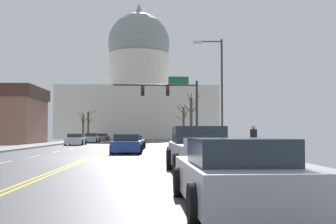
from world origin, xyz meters
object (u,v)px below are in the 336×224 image
sedan_near_01 (127,144)px  pedestrian_01 (215,136)px  sedan_near_00 (133,143)px  pickup_truck_near_03 (201,152)px  sedan_oncoming_01 (91,138)px  signal_gantry (173,97)px  sedan_oncoming_00 (76,140)px  sedan_oncoming_02 (103,137)px  sedan_near_04 (235,175)px  pedestrian_00 (254,140)px  bicycle_parked (235,149)px  sedan_near_02 (188,148)px  street_lamp_right (218,85)px

sedan_near_01 → pedestrian_01: bearing=28.1°
sedan_near_00 → pickup_truck_near_03: bearing=-80.3°
sedan_oncoming_01 → pedestrian_01: pedestrian_01 is taller
sedan_oncoming_01 → signal_gantry: bearing=-61.8°
sedan_oncoming_00 → sedan_near_00: bearing=-58.1°
sedan_near_01 → sedan_oncoming_01: (-6.98, 29.66, -0.01)m
sedan_near_00 → sedan_oncoming_02: size_ratio=0.98×
sedan_near_04 → sedan_oncoming_02: bearing=99.4°
pedestrian_00 → pedestrian_01: pedestrian_01 is taller
sedan_near_01 → bicycle_parked: (6.41, -4.90, -0.13)m
sedan_near_01 → pedestrian_00: bearing=-50.2°
pickup_truck_near_03 → sedan_oncoming_00: (-10.37, 31.32, -0.14)m
sedan_near_02 → pedestrian_00: bearing=-23.0°
street_lamp_right → sedan_near_00: size_ratio=1.65×
signal_gantry → sedan_near_04: signal_gantry is taller
signal_gantry → sedan_near_04: size_ratio=1.77×
sedan_oncoming_00 → sedan_oncoming_02: bearing=90.6°
street_lamp_right → sedan_oncoming_00: 22.90m
signal_gantry → sedan_near_04: (-0.23, -29.93, -4.14)m
street_lamp_right → pickup_truck_near_03: size_ratio=1.40×
sedan_near_01 → pedestrian_00: 10.50m
signal_gantry → sedan_oncoming_02: size_ratio=1.69×
sedan_oncoming_01 → sedan_oncoming_02: bearing=90.7°
street_lamp_right → pickup_truck_near_03: street_lamp_right is taller
signal_gantry → pedestrian_00: (3.11, -17.98, -3.70)m
signal_gantry → sedan_near_02: (0.02, -16.67, -4.15)m
street_lamp_right → sedan_near_01: bearing=175.1°
pedestrian_00 → sedan_oncoming_02: bearing=105.0°
sedan_near_00 → pickup_truck_near_03: size_ratio=0.85×
signal_gantry → sedan_near_04: 30.22m
pedestrian_01 → bicycle_parked: 8.45m
signal_gantry → pedestrian_00: signal_gantry is taller
sedan_oncoming_02 → sedan_oncoming_00: bearing=-89.4°
sedan_oncoming_02 → signal_gantry: bearing=-72.3°
pedestrian_01 → sedan_oncoming_01: bearing=117.5°
sedan_near_00 → street_lamp_right: bearing=-49.6°
sedan_oncoming_00 → pedestrian_00: 29.24m
sedan_oncoming_02 → pedestrian_01: 42.38m
sedan_near_04 → sedan_near_02: bearing=88.9°
sedan_near_04 → pedestrian_00: 12.42m
sedan_near_02 → sedan_oncoming_00: (-10.50, 24.57, -0.00)m
signal_gantry → pedestrian_01: 7.95m
sedan_oncoming_02 → pickup_truck_near_03: bearing=-79.4°
sedan_near_04 → bicycle_parked: size_ratio=2.52×
sedan_near_00 → sedan_near_01: 6.71m
sedan_oncoming_00 → sedan_oncoming_02: 25.78m
street_lamp_right → bicycle_parked: size_ratio=4.31×
street_lamp_right → sedan_near_02: street_lamp_right is taller
sedan_oncoming_00 → sedan_oncoming_01: size_ratio=1.01×
sedan_near_01 → signal_gantry: bearing=70.1°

